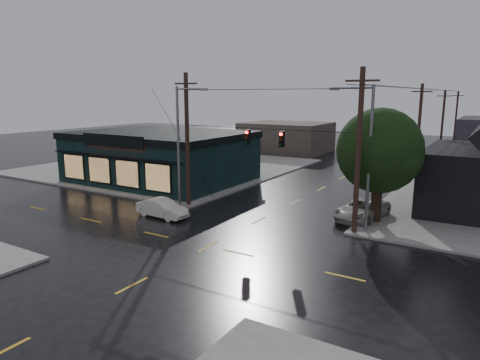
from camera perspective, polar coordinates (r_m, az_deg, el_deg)
The scene contains 15 objects.
ground_plane at distance 24.89m, azimuth -4.24°, elevation -8.81°, with size 160.00×160.00×0.00m, color black.
sidewalk_nw at distance 52.18m, azimuth -9.38°, elevation 1.83°, with size 28.00×28.00×0.15m, color gray.
pizza_shop at distance 43.31m, azimuth -10.52°, elevation 3.18°, with size 16.30×12.34×4.90m.
corner_tree at distance 29.61m, azimuth 18.11°, elevation 3.69°, with size 5.63×5.63×7.60m.
utility_pole_nw at distance 33.59m, azimuth -6.83°, elevation -3.51°, with size 2.00×0.32×10.15m, color #341F17, non-canonical shape.
utility_pole_ne at distance 27.80m, azimuth 14.94°, elevation -7.00°, with size 2.00×0.32×10.15m, color #341F17, non-canonical shape.
utility_pole_far_a at distance 48.26m, azimuth 22.28°, elevation 0.27°, with size 2.00×0.32×9.65m, color #341F17, non-canonical shape.
utility_pole_far_b at distance 67.88m, azimuth 25.05°, elevation 3.03°, with size 2.00×0.32×9.15m, color #341F17, non-canonical shape.
utility_pole_far_c at distance 87.67m, azimuth 26.58°, elevation 4.55°, with size 2.00×0.32×9.15m, color #341F17, non-canonical shape.
span_signal_assembly at distance 28.99m, azimuth 3.27°, elevation 5.65°, with size 13.00×0.48×1.23m.
streetlight_nw at distance 33.24m, azimuth -7.99°, elevation -3.70°, with size 5.40×0.30×9.15m, color slate, non-canonical shape.
streetlight_ne at distance 28.32m, azimuth 16.33°, elevation -6.73°, with size 5.40×0.30×9.15m, color slate, non-canonical shape.
bg_building_west at distance 65.43m, azimuth 6.20°, elevation 5.70°, with size 12.00×10.00×4.40m, color #41382F.
sedan_cream at distance 30.80m, azimuth -10.33°, elevation -3.72°, with size 1.39×3.98×1.31m, color white.
suv_silver at distance 30.93m, azimuth 15.96°, elevation -3.82°, with size 2.36×5.11×1.42m, color #A7A69A.
Camera 1 is at (13.67, -18.95, 8.57)m, focal length 32.00 mm.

